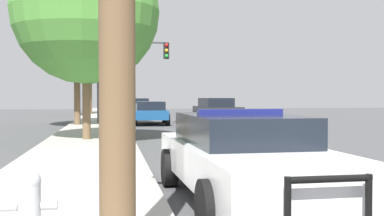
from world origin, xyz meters
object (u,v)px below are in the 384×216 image
fire_hydrant (29,202)px  car_background_midblock (151,112)px  tree_sidewalk_mid (77,22)px  tree_sidewalk_near (86,11)px  tree_sidewalk_far (90,55)px  police_car (244,155)px  car_background_distant (140,105)px  traffic_light (129,63)px  car_background_oncoming (217,110)px

fire_hydrant → car_background_midblock: car_background_midblock is taller
tree_sidewalk_mid → tree_sidewalk_near: size_ratio=1.21×
car_background_midblock → fire_hydrant: bearing=-95.3°
car_background_midblock → tree_sidewalk_far: bearing=108.7°
police_car → tree_sidewalk_near: 11.01m
car_background_distant → tree_sidewalk_mid: bearing=-105.0°
fire_hydrant → car_background_midblock: (3.07, 22.23, 0.19)m
traffic_light → car_background_distant: bearing=85.1°
car_background_midblock → tree_sidewalk_mid: bearing=-153.5°
car_background_midblock → tree_sidewalk_far: (-3.94, 13.66, 4.37)m
car_background_oncoming → tree_sidewalk_near: 13.21m
police_car → tree_sidewalk_far: (-3.70, 34.09, 4.35)m
police_car → traffic_light: size_ratio=1.15×
police_car → tree_sidewalk_near: bearing=-75.6°
car_background_distant → tree_sidewalk_mid: 22.93m
traffic_light → tree_sidewalk_mid: (-2.71, -0.94, 2.05)m
tree_sidewalk_near → tree_sidewalk_mid: bearing=95.9°
tree_sidewalk_far → tree_sidewalk_near: size_ratio=1.07×
traffic_light → car_background_midblock: (1.26, 0.82, -2.72)m
car_background_midblock → car_background_distant: bearing=91.0°
car_background_midblock → tree_sidewalk_mid: (-3.97, -1.76, 4.77)m
traffic_light → car_background_oncoming: size_ratio=1.00×
police_car → fire_hydrant: (-2.83, -1.80, -0.21)m
traffic_light → tree_sidewalk_mid: tree_sidewalk_mid is taller
tree_sidewalk_near → car_background_distant: bearing=83.3°
car_background_midblock → car_background_distant: car_background_distant is taller
fire_hydrant → traffic_light: (1.82, 21.41, 2.91)m
car_background_midblock → tree_sidewalk_near: tree_sidewalk_near is taller
tree_sidewalk_far → tree_sidewalk_mid: tree_sidewalk_mid is taller
police_car → traffic_light: bearing=-88.5°
car_background_midblock → tree_sidewalk_near: (-3.06, -10.50, 3.85)m
car_background_midblock → car_background_distant: (0.56, 20.22, 0.03)m
tree_sidewalk_near → tree_sidewalk_far: bearing=92.1°
car_background_oncoming → tree_sidewalk_mid: 9.32m
traffic_light → car_background_distant: traffic_light is taller
tree_sidewalk_mid → car_background_midblock: bearing=24.0°
car_background_midblock → car_background_oncoming: (3.88, 0.09, 0.09)m
fire_hydrant → tree_sidewalk_mid: tree_sidewalk_mid is taller
traffic_light → car_background_distant: size_ratio=0.97×
police_car → tree_sidewalk_far: size_ratio=0.72×
police_car → car_background_midblock: police_car is taller
car_background_oncoming → fire_hydrant: bearing=68.3°
tree_sidewalk_mid → tree_sidewalk_near: (0.91, -8.74, -0.92)m
car_background_oncoming → tree_sidewalk_far: (-7.82, 13.57, 4.28)m
car_background_distant → car_background_midblock: bearing=-94.9°
police_car → car_background_oncoming: (4.12, 20.51, 0.07)m
traffic_light → tree_sidewalk_mid: 3.52m
police_car → car_background_distant: (0.80, 40.64, 0.01)m
police_car → car_background_distant: police_car is taller
traffic_light → car_background_oncoming: traffic_light is taller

